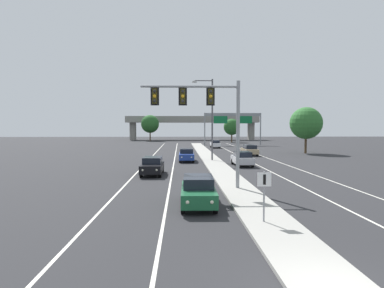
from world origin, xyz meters
The scene contains 19 objects.
median_island centered at (0.00, 18.00, 0.07)m, with size 2.40×110.00×0.15m, color #9E9B93.
lane_stripe_oncoming_center centered at (-4.70, 25.00, 0.00)m, with size 0.14×100.00×0.01m, color silver.
lane_stripe_receding_center centered at (4.70, 25.00, 0.00)m, with size 0.14×100.00×0.01m, color silver.
edge_stripe_left centered at (-8.00, 25.00, 0.00)m, with size 0.14×100.00×0.01m, color silver.
edge_stripe_right centered at (8.00, 25.00, 0.00)m, with size 0.14×100.00×0.01m, color silver.
overhead_signal_mast centered at (-2.30, 13.70, 5.44)m, with size 6.61×0.44×7.20m.
median_sign_post centered at (-0.30, 5.93, 1.59)m, with size 0.60×0.10×2.20m.
street_lamp_median centered at (-0.19, 31.98, 5.79)m, with size 2.58×0.28×10.00m.
car_oncoming_green centered at (-2.97, 9.45, 0.82)m, with size 1.91×4.50×1.58m.
car_oncoming_black centered at (-6.43, 20.84, 0.82)m, with size 1.88×4.49×1.58m.
car_oncoming_blue centered at (-3.17, 31.85, 0.82)m, with size 1.87×4.49×1.58m.
car_receding_silver centered at (2.85, 27.06, 0.82)m, with size 1.87×4.49×1.58m.
car_receding_tan centered at (6.41, 39.69, 0.82)m, with size 1.90×4.50×1.58m.
car_receding_white centered at (3.16, 57.07, 0.82)m, with size 1.89×4.50×1.58m.
highway_sign_gantry centered at (8.20, 66.13, 6.16)m, with size 13.28×0.42×7.50m.
overpass_bridge centered at (0.00, 96.32, 5.78)m, with size 42.40×6.40×7.65m.
tree_far_right_c centered at (16.24, 43.08, 4.86)m, with size 5.14×5.14×7.43m.
tree_far_right_a centered at (10.22, 80.03, 4.24)m, with size 4.49×4.49×6.49m.
tree_far_left_b centered at (-13.08, 89.91, 5.12)m, with size 5.42×5.42×7.84m.
Camera 1 is at (-3.94, -7.74, 4.28)m, focal length 30.04 mm.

